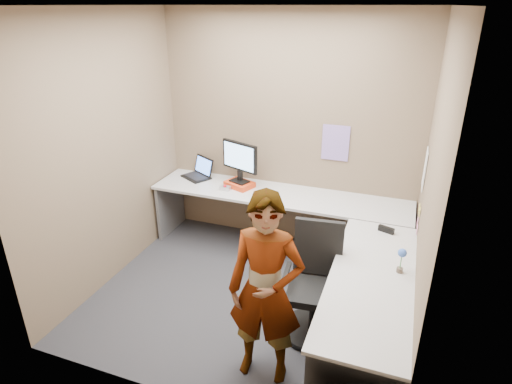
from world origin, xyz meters
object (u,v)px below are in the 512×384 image
at_px(desk, 302,235).
at_px(person, 266,290).
at_px(monitor, 240,159).
at_px(office_chair, 314,291).

relative_size(desk, person, 1.91).
xyz_separation_m(desk, monitor, (-0.93, 0.64, 0.49)).
bearing_deg(desk, monitor, 145.34).
xyz_separation_m(office_chair, person, (-0.25, -0.61, 0.36)).
xyz_separation_m(monitor, person, (0.96, -1.87, -0.30)).
bearing_deg(office_chair, desk, 107.42).
xyz_separation_m(desk, person, (0.03, -1.22, 0.19)).
bearing_deg(desk, person, -88.72).
height_order(monitor, person, person).
xyz_separation_m(desk, office_chair, (0.27, -0.62, -0.17)).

